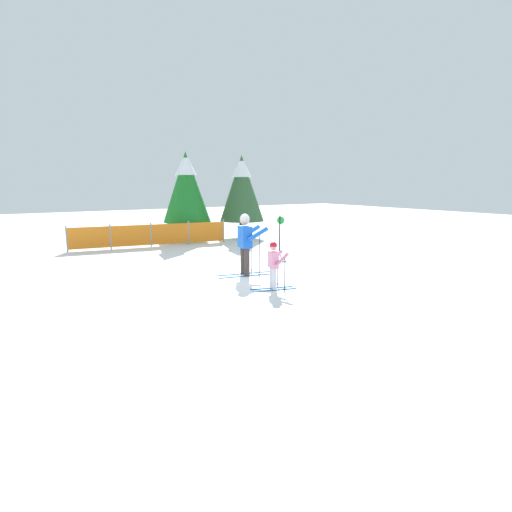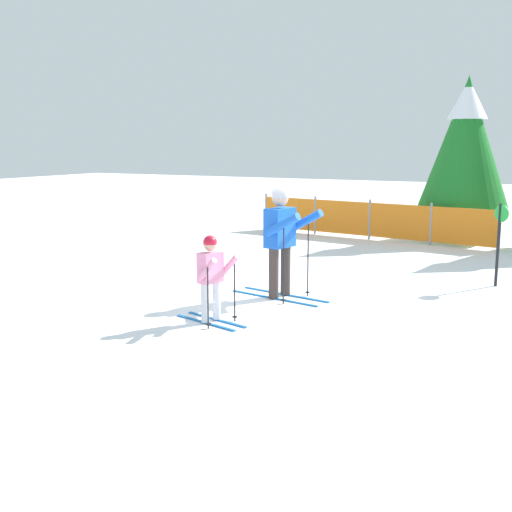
{
  "view_description": "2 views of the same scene",
  "coord_description": "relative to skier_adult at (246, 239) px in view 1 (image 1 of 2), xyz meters",
  "views": [
    {
      "loc": [
        -5.38,
        -9.62,
        2.52
      ],
      "look_at": [
        0.09,
        -0.92,
        0.66
      ],
      "focal_mm": 28.0,
      "sensor_mm": 36.0,
      "label": 1
    },
    {
      "loc": [
        4.31,
        -8.96,
        2.37
      ],
      "look_at": [
        0.17,
        -1.0,
        0.77
      ],
      "focal_mm": 45.0,
      "sensor_mm": 36.0,
      "label": 2
    }
  ],
  "objects": [
    {
      "name": "conifer_far",
      "position": [
        1.37,
        7.45,
        1.4
      ],
      "size": [
        2.11,
        2.11,
        3.92
      ],
      "color": "#4C3823",
      "rests_on": "ground_plane"
    },
    {
      "name": "trail_marker",
      "position": [
        2.85,
        2.35,
        -0.17
      ],
      "size": [
        0.24,
        0.18,
        1.38
      ],
      "color": "black",
      "rests_on": "ground_plane"
    },
    {
      "name": "safety_fence",
      "position": [
        -0.63,
        6.44,
        -0.54
      ],
      "size": [
        6.2,
        0.94,
        0.99
      ],
      "rotation": [
        0.0,
        0.0,
        -0.14
      ],
      "color": "gray",
      "rests_on": "ground_plane"
    },
    {
      "name": "skier_adult",
      "position": [
        0.0,
        0.0,
        0.0
      ],
      "size": [
        1.66,
        0.82,
        1.72
      ],
      "rotation": [
        0.0,
        0.0,
        -0.2
      ],
      "color": "#1966B2",
      "rests_on": "ground_plane"
    },
    {
      "name": "conifer_near",
      "position": [
        3.83,
        6.79,
        1.33
      ],
      "size": [
        2.06,
        2.06,
        3.82
      ],
      "color": "#4C3823",
      "rests_on": "ground_plane"
    },
    {
      "name": "ground_plane",
      "position": [
        -0.2,
        0.23,
        -1.03
      ],
      "size": [
        60.0,
        60.0,
        0.0
      ],
      "primitive_type": "plane",
      "color": "white"
    },
    {
      "name": "skier_child",
      "position": [
        -0.22,
        -1.69,
        -0.35
      ],
      "size": [
        1.12,
        0.59,
        1.17
      ],
      "rotation": [
        0.0,
        0.0,
        -0.27
      ],
      "color": "#1966B2",
      "rests_on": "ground_plane"
    }
  ]
}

